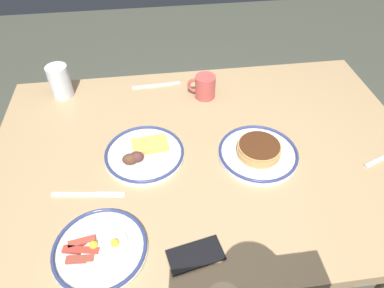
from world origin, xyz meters
TOP-DOWN VIEW (x-y plane):
  - ground_plane at (0.00, 0.00)m, footprint 6.00×6.00m
  - dining_table at (0.00, 0.00)m, footprint 1.46×0.99m
  - plate_near_main at (0.21, -0.00)m, footprint 0.27×0.27m
  - plate_center_pancakes at (0.34, 0.33)m, footprint 0.25×0.25m
  - plate_far_companion at (-0.17, 0.05)m, footprint 0.27×0.27m
  - coffee_mug at (-0.04, -0.31)m, footprint 0.11×0.08m
  - drinking_glass at (0.52, -0.39)m, footprint 0.08×0.08m
  - cell_phone at (0.09, 0.38)m, footprint 0.16×0.10m
  - fork_near at (0.14, -0.40)m, footprint 0.20×0.03m
  - butter_knife at (0.38, 0.14)m, footprint 0.22×0.05m

SIDE VIEW (x-z plane):
  - ground_plane at x=0.00m, z-range 0.00..0.00m
  - dining_table at x=0.00m, z-range 0.29..1.03m
  - butter_knife at x=0.38m, z-range 0.75..0.75m
  - fork_near at x=0.14m, z-range 0.75..0.75m
  - cell_phone at x=0.09m, z-range 0.75..0.75m
  - plate_center_pancakes at x=0.34m, z-range 0.74..0.78m
  - plate_near_main at x=0.21m, z-range 0.73..0.79m
  - plate_far_companion at x=-0.17m, z-range 0.74..0.79m
  - coffee_mug at x=-0.04m, z-range 0.75..0.84m
  - drinking_glass at x=0.52m, z-range 0.74..0.87m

